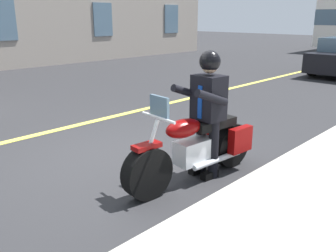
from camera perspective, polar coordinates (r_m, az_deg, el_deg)
name	(u,v)px	position (r m, az deg, el deg)	size (l,w,h in m)	color
ground_plane	(120,157)	(5.80, -7.68, -4.90)	(80.00, 80.00, 0.00)	#28282B
lane_center_stripe	(57,130)	(7.40, -17.32, -0.62)	(60.00, 0.16, 0.01)	#E5DB4C
motorcycle_main	(197,148)	(4.86, 4.62, -3.49)	(2.22, 0.72, 1.26)	black
rider_main	(208,104)	(4.83, 6.35, 3.55)	(0.66, 0.59, 1.74)	black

